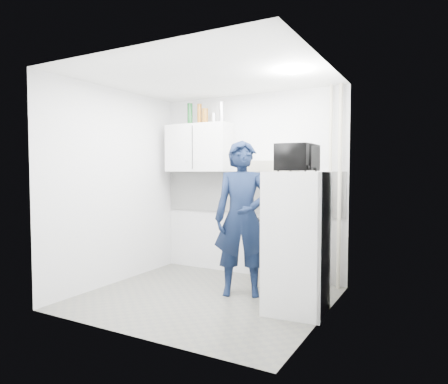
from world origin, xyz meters
The scene contains 22 objects.
floor centered at (0.00, 0.00, 0.00)m, with size 2.80×2.80×0.00m, color #5D5C51.
ceiling centered at (0.00, 0.00, 2.60)m, with size 2.80×2.80×0.00m, color white.
wall_back centered at (0.00, 1.25, 1.30)m, with size 2.80×2.80×0.00m, color silver.
wall_left centered at (-1.40, 0.00, 1.30)m, with size 2.60×2.60×0.00m, color silver.
wall_right centered at (1.40, 0.00, 1.30)m, with size 2.60×2.60×0.00m, color silver.
person centered at (0.34, 0.34, 0.94)m, with size 0.68×0.45×1.87m, color black.
stove centered at (0.53, 1.00, 0.42)m, with size 0.53×0.53×0.85m, color beige.
fridge centered at (1.10, 0.11, 0.75)m, with size 0.62×0.62×1.50m, color white.
stove_top centered at (0.53, 1.00, 0.86)m, with size 0.51×0.51×0.03m, color black.
saucepan centered at (0.62, 0.99, 0.94)m, with size 0.21×0.21×0.11m, color silver.
microwave centered at (1.10, 0.11, 1.64)m, with size 0.35×0.52×0.29m, color black.
bottle_c centered at (-0.91, 1.07, 2.36)m, with size 0.08×0.08×0.32m, color #144C1E.
bottle_d centered at (-0.74, 1.07, 2.35)m, with size 0.07×0.07×0.30m, color brown.
canister_a centered at (-0.64, 1.07, 2.31)m, with size 0.09×0.09×0.22m, color brown.
canister_b centered at (-0.50, 1.07, 2.27)m, with size 0.08×0.08×0.15m, color silver.
bottle_e centered at (-0.36, 1.07, 2.35)m, with size 0.07×0.07×0.30m, color silver.
upper_cabinet centered at (-0.75, 1.07, 1.85)m, with size 1.00×0.35×0.70m, color white.
range_hood centered at (0.45, 1.00, 1.57)m, with size 0.60×0.50×0.14m, color beige.
backsplash centered at (0.00, 1.24, 1.20)m, with size 2.74×0.03×0.60m, color white.
pipe_a centered at (1.30, 1.17, 1.30)m, with size 0.05×0.05×2.60m, color beige.
pipe_b centered at (1.18, 1.17, 1.30)m, with size 0.04×0.04×2.60m, color beige.
ceiling_spot_fixture centered at (1.00, 0.20, 2.57)m, with size 0.10×0.10×0.02m, color white.
Camera 1 is at (2.46, -3.96, 1.51)m, focal length 32.00 mm.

